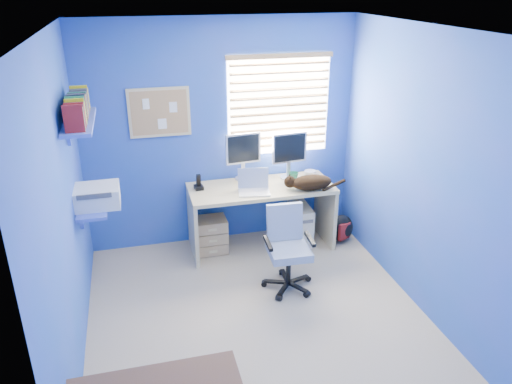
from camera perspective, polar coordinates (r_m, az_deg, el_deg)
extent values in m
cube|color=tan|center=(4.68, 0.21, -14.04)|extent=(3.00, 3.20, 0.00)
cube|color=white|center=(3.74, 0.27, 18.07)|extent=(3.00, 3.20, 0.00)
cube|color=blue|center=(5.52, -3.99, 6.50)|extent=(3.00, 0.01, 2.50)
cube|color=blue|center=(2.72, 8.97, -12.75)|extent=(3.00, 0.01, 2.50)
cube|color=blue|center=(3.98, -21.19, -1.96)|extent=(0.01, 3.20, 2.50)
cube|color=blue|center=(4.63, 18.50, 1.97)|extent=(0.01, 3.20, 2.50)
cube|color=tan|center=(5.60, 0.58, -2.86)|extent=(1.58, 0.65, 0.74)
cube|color=silver|center=(5.25, -0.22, 1.02)|extent=(0.37, 0.31, 0.22)
cube|color=silver|center=(5.56, -1.51, 4.08)|extent=(0.41, 0.16, 0.54)
cube|color=silver|center=(5.60, 3.77, 4.15)|extent=(0.41, 0.16, 0.54)
cube|color=black|center=(5.39, -6.59, 1.16)|extent=(0.10, 0.12, 0.17)
imported|color=#268755|center=(5.60, 4.32, 1.75)|extent=(0.10, 0.09, 0.10)
cylinder|color=silver|center=(5.75, 6.20, 2.11)|extent=(0.13, 0.13, 0.07)
ellipsoid|color=black|center=(5.38, 6.37, 1.10)|extent=(0.48, 0.31, 0.16)
cube|color=beige|center=(5.80, 5.09, -3.59)|extent=(0.20, 0.44, 0.45)
cube|color=tan|center=(5.60, -5.18, -4.90)|extent=(0.35, 0.28, 0.41)
cube|color=yellow|center=(5.64, 4.37, -5.59)|extent=(0.03, 0.17, 0.24)
ellipsoid|color=black|center=(5.89, 9.71, -4.08)|extent=(0.34, 0.30, 0.33)
cylinder|color=black|center=(5.06, 3.67, -10.52)|extent=(0.50, 0.50, 0.06)
cylinder|color=black|center=(4.96, 3.72, -8.73)|extent=(0.05, 0.05, 0.31)
cube|color=#8496BB|center=(4.85, 3.78, -6.76)|extent=(0.41, 0.41, 0.08)
cube|color=#8496BB|center=(4.90, 3.29, -3.42)|extent=(0.35, 0.08, 0.37)
cube|color=white|center=(5.58, 2.61, 9.91)|extent=(1.15, 0.01, 1.10)
cube|color=#B07C54|center=(5.55, 2.70, 9.84)|extent=(1.10, 0.03, 1.00)
cube|color=tan|center=(5.35, -10.98, 8.92)|extent=(0.64, 0.02, 0.52)
cube|color=tan|center=(5.34, -10.97, 8.90)|extent=(0.58, 0.01, 0.46)
cube|color=#495FD3|center=(4.78, -18.16, -1.65)|extent=(0.26, 0.55, 0.03)
cube|color=silver|center=(4.73, -17.83, -0.45)|extent=(0.42, 0.34, 0.18)
cube|color=#495FD3|center=(4.51, -19.55, 7.59)|extent=(0.24, 0.90, 0.03)
cube|color=navy|center=(4.49, -19.89, 9.10)|extent=(0.15, 0.80, 0.22)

